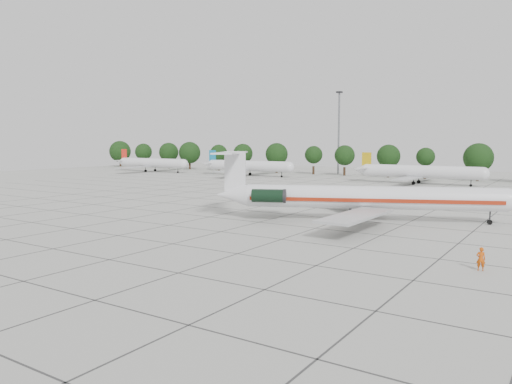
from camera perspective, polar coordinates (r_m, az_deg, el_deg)
ground at (r=63.47m, az=0.34°, el=-3.47°), size 260.00×260.00×0.00m
apron_joints at (r=76.36m, az=6.47°, el=-1.91°), size 170.00×170.00×0.02m
main_airliner at (r=65.08m, az=11.26°, el=-0.56°), size 36.38×27.32×8.91m
ground_crew at (r=43.85m, az=24.31°, el=-6.99°), size 0.79×0.62×1.90m
bg_airliner_a at (r=168.99m, az=-11.80°, el=3.26°), size 28.24×27.20×7.40m
bg_airliner_b at (r=146.25m, az=-0.90°, el=2.99°), size 28.24×27.20×7.40m
bg_airliner_c at (r=124.39m, az=18.22°, el=2.18°), size 28.24×27.20×7.40m
tree_line at (r=145.03m, az=14.91°, el=3.98°), size 249.86×8.44×10.22m
floodlight_mast at (r=158.16m, az=9.44°, el=7.25°), size 1.60×1.60×25.45m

